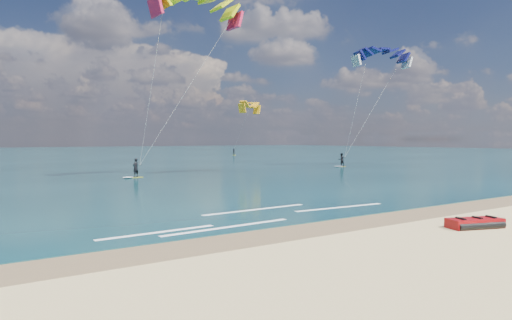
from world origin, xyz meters
The scene contains 8 objects.
ground centered at (0.00, 40.00, 0.00)m, with size 320.00×320.00×0.00m, color tan.
wet_sand_strip centered at (0.00, 3.00, 0.00)m, with size 320.00×2.40×0.01m, color brown.
sea centered at (0.00, 104.00, 0.02)m, with size 320.00×200.00×0.04m, color #082930.
packed_kite_mid centered at (5.74, -0.42, 0.00)m, with size 2.43×1.23×0.45m, color #A20B0F, non-canonical shape.
kitesurfer_main centered at (4.76, 27.44, 9.09)m, with size 11.31×5.83×17.60m.
kitesurfer_far centered at (31.85, 29.60, 8.53)m, with size 10.45×5.58×16.16m.
shoreline_foam centered at (-0.20, 6.29, 0.05)m, with size 15.11×3.61×0.01m.
distant_kites centered at (3.74, 69.11, 5.42)m, with size 71.56×25.23×11.69m.
Camera 1 is at (-11.47, -10.38, 3.51)m, focal length 32.00 mm.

